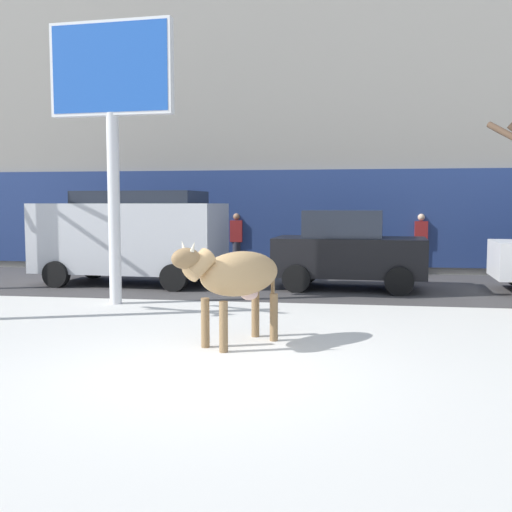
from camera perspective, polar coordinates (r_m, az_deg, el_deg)
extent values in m
plane|color=silver|center=(7.35, -4.90, -10.97)|extent=(120.00, 120.00, 0.00)
cube|color=#423F3F|center=(15.13, 2.28, -2.68)|extent=(60.00, 5.60, 0.01)
cube|color=gray|center=(21.30, 4.20, 17.11)|extent=(44.00, 6.00, 13.00)
cube|color=navy|center=(17.79, 3.32, 3.62)|extent=(43.12, 0.10, 2.80)
ellipsoid|color=tan|center=(8.61, -1.50, -1.68)|extent=(1.32, 1.48, 0.64)
cylinder|color=olive|center=(8.25, -3.08, -6.69)|extent=(0.12, 0.12, 0.70)
cylinder|color=olive|center=(8.54, -4.81, -6.30)|extent=(0.12, 0.12, 0.70)
cylinder|color=olive|center=(8.91, 1.70, -5.81)|extent=(0.12, 0.12, 0.70)
cylinder|color=olive|center=(9.18, -0.06, -5.49)|extent=(0.12, 0.12, 0.70)
cylinder|color=tan|center=(8.10, -5.40, -0.83)|extent=(0.50, 0.54, 0.44)
ellipsoid|color=olive|center=(7.95, -6.64, -0.23)|extent=(0.46, 0.50, 0.28)
cone|color=beige|center=(7.88, -5.94, 0.90)|extent=(0.13, 0.12, 0.15)
cone|color=beige|center=(8.05, -6.91, 0.98)|extent=(0.13, 0.12, 0.15)
cylinder|color=olive|center=(9.10, 1.59, -2.92)|extent=(0.06, 0.06, 0.60)
ellipsoid|color=beige|center=(8.76, -0.65, -3.53)|extent=(0.36, 0.37, 0.20)
cylinder|color=silver|center=(12.40, -13.26, 4.30)|extent=(0.24, 0.24, 3.80)
cube|color=silver|center=(12.67, -13.52, 16.83)|extent=(2.53, 0.36, 1.82)
cube|color=#1E51B2|center=(12.65, -13.57, 16.86)|extent=(2.41, 0.31, 1.70)
cube|color=#B7BABF|center=(15.37, -11.82, 1.71)|extent=(4.71, 2.18, 1.70)
cube|color=#1E232D|center=(15.23, -10.85, 5.46)|extent=(3.10, 1.85, 0.30)
cylinder|color=black|center=(15.79, -5.40, -1.22)|extent=(0.65, 0.26, 0.64)
cylinder|color=black|center=(14.00, -7.75, -2.03)|extent=(0.65, 0.26, 0.64)
cylinder|color=black|center=(16.94, -15.08, -0.95)|extent=(0.65, 0.26, 0.64)
cylinder|color=black|center=(15.28, -18.35, -1.66)|extent=(0.65, 0.26, 0.64)
cube|color=black|center=(14.41, 8.82, -0.05)|extent=(3.60, 1.91, 0.90)
cube|color=#1E232D|center=(14.38, 8.27, 3.02)|extent=(1.89, 1.60, 0.64)
cylinder|color=black|center=(15.28, 13.26, -1.54)|extent=(0.65, 0.26, 0.64)
cylinder|color=black|center=(13.59, 13.37, -2.33)|extent=(0.65, 0.26, 0.64)
cylinder|color=black|center=(15.41, 4.77, -1.37)|extent=(0.65, 0.26, 0.64)
cylinder|color=black|center=(13.74, 3.84, -2.13)|extent=(0.65, 0.26, 0.64)
cylinder|color=#282833|center=(17.85, 15.26, -0.27)|extent=(0.24, 0.24, 0.88)
cube|color=maroon|center=(17.80, 15.31, 2.16)|extent=(0.36, 0.22, 0.64)
sphere|color=beige|center=(17.78, 15.34, 3.55)|extent=(0.20, 0.20, 0.20)
cylinder|color=#282833|center=(17.73, 8.03, -0.18)|extent=(0.24, 0.24, 0.88)
cube|color=#232328|center=(17.68, 8.06, 2.27)|extent=(0.36, 0.22, 0.64)
sphere|color=#9E7051|center=(17.67, 8.08, 3.67)|extent=(0.20, 0.20, 0.20)
cylinder|color=#282833|center=(18.04, -1.84, -0.05)|extent=(0.24, 0.24, 0.88)
cube|color=maroon|center=(17.98, -1.85, 2.36)|extent=(0.36, 0.22, 0.64)
sphere|color=#9E7051|center=(17.97, -1.85, 3.73)|extent=(0.20, 0.20, 0.20)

